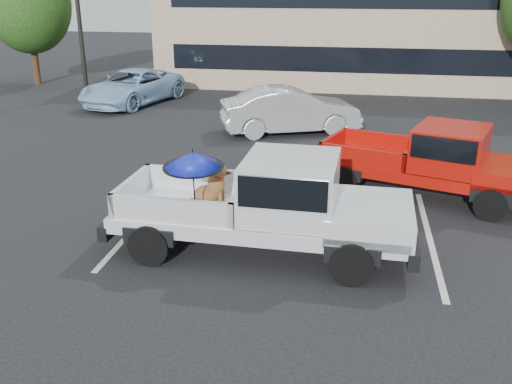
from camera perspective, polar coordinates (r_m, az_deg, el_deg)
ground at (r=10.13m, az=1.00°, el=-8.16°), size 90.00×90.00×0.00m
stripe_left at (r=12.61m, az=-11.15°, el=-2.55°), size 0.12×5.00×0.01m
stripe_right at (r=11.95m, az=16.97°, el=-4.44°), size 0.12×5.00×0.01m
motel_building at (r=29.82m, az=11.64°, el=17.00°), size 20.40×8.40×6.30m
tree_left at (r=30.03m, az=-21.87°, el=17.04°), size 3.96×3.96×6.02m
silver_pickup at (r=10.46m, az=2.15°, el=-0.86°), size 5.75×2.26×2.06m
red_pickup at (r=13.90m, az=18.11°, el=3.13°), size 5.55×3.41×1.73m
silver_sedan at (r=19.17m, az=3.47°, el=8.15°), size 4.84×3.15×1.51m
blue_suv at (r=24.28m, az=-12.27°, el=10.21°), size 3.54×5.38×1.37m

